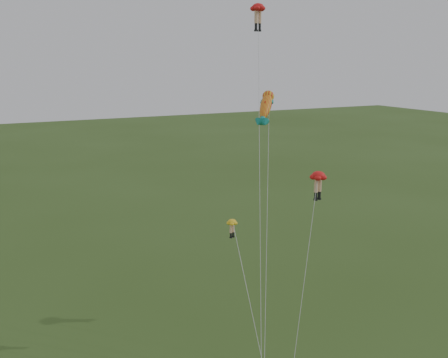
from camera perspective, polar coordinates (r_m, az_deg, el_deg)
name	(u,v)px	position (r m, az deg, el deg)	size (l,w,h in m)	color
legs_kite_red_high	(258,16)	(43.87, 3.92, 18.11)	(8.48, 15.29, 24.55)	red
legs_kite_red_mid	(318,181)	(37.30, 10.67, -0.24)	(6.06, 5.98, 11.94)	red
legs_kite_yellow	(235,237)	(33.34, 1.28, -6.66)	(1.42, 7.38, 9.50)	yellow
fish_kite	(266,106)	(36.08, 4.84, 8.26)	(5.50, 8.78, 18.00)	gold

